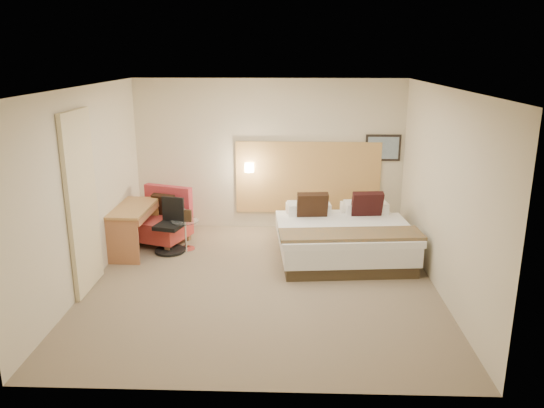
{
  "coord_description": "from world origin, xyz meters",
  "views": [
    {
      "loc": [
        0.38,
        -6.87,
        3.13
      ],
      "look_at": [
        0.11,
        0.65,
        0.97
      ],
      "focal_mm": 35.0,
      "sensor_mm": 36.0,
      "label": 1
    }
  ],
  "objects_px": {
    "side_table": "(185,234)",
    "bed": "(342,237)",
    "lounge_chair": "(162,221)",
    "desk": "(135,216)",
    "desk_chair": "(170,230)"
  },
  "relations": [
    {
      "from": "bed",
      "to": "side_table",
      "type": "xyz_separation_m",
      "value": [
        -2.53,
        0.18,
        -0.04
      ]
    },
    {
      "from": "bed",
      "to": "desk",
      "type": "height_order",
      "value": "bed"
    },
    {
      "from": "lounge_chair",
      "to": "desk_chair",
      "type": "bearing_deg",
      "value": -60.55
    },
    {
      "from": "side_table",
      "to": "lounge_chair",
      "type": "bearing_deg",
      "value": 142.82
    },
    {
      "from": "bed",
      "to": "desk_chair",
      "type": "bearing_deg",
      "value": 177.83
    },
    {
      "from": "bed",
      "to": "lounge_chair",
      "type": "bearing_deg",
      "value": 169.76
    },
    {
      "from": "desk_chair",
      "to": "side_table",
      "type": "bearing_deg",
      "value": 19.65
    },
    {
      "from": "lounge_chair",
      "to": "side_table",
      "type": "distance_m",
      "value": 0.6
    },
    {
      "from": "lounge_chair",
      "to": "side_table",
      "type": "xyz_separation_m",
      "value": [
        0.47,
        -0.36,
        -0.09
      ]
    },
    {
      "from": "side_table",
      "to": "desk_chair",
      "type": "height_order",
      "value": "desk_chair"
    },
    {
      "from": "lounge_chair",
      "to": "desk_chair",
      "type": "distance_m",
      "value": 0.5
    },
    {
      "from": "side_table",
      "to": "desk",
      "type": "xyz_separation_m",
      "value": [
        -0.79,
        -0.09,
        0.32
      ]
    },
    {
      "from": "side_table",
      "to": "bed",
      "type": "bearing_deg",
      "value": -4.17
    },
    {
      "from": "desk",
      "to": "bed",
      "type": "bearing_deg",
      "value": -1.58
    },
    {
      "from": "lounge_chair",
      "to": "desk",
      "type": "height_order",
      "value": "lounge_chair"
    }
  ]
}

